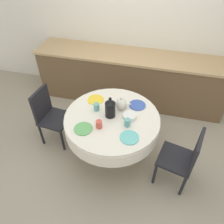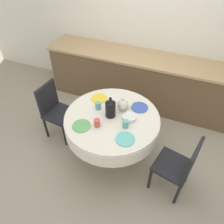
# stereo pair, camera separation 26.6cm
# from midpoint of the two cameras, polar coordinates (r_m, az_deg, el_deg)

# --- Properties ---
(ground_plane) EXTENTS (12.00, 12.00, 0.00)m
(ground_plane) POSITION_cam_midpoint_polar(r_m,az_deg,el_deg) (3.27, -2.37, -10.77)
(ground_plane) COLOR #9E937F
(wall_back) EXTENTS (7.00, 0.05, 2.60)m
(wall_back) POSITION_cam_midpoint_polar(r_m,az_deg,el_deg) (3.82, 4.40, 22.08)
(wall_back) COLOR silver
(wall_back) RESTS_ON ground_plane
(kitchen_counter) EXTENTS (3.24, 0.64, 0.91)m
(kitchen_counter) POSITION_cam_midpoint_polar(r_m,az_deg,el_deg) (3.91, 2.83, 8.75)
(kitchen_counter) COLOR brown
(kitchen_counter) RESTS_ON ground_plane
(dining_table) EXTENTS (1.21, 1.21, 0.74)m
(dining_table) POSITION_cam_midpoint_polar(r_m,az_deg,el_deg) (2.81, -2.72, -3.25)
(dining_table) COLOR tan
(dining_table) RESTS_ON ground_plane
(chair_left) EXTENTS (0.48, 0.48, 0.87)m
(chair_left) POSITION_cam_midpoint_polar(r_m,az_deg,el_deg) (2.71, 15.44, -11.54)
(chair_left) COLOR black
(chair_left) RESTS_ON ground_plane
(chair_right) EXTENTS (0.44, 0.44, 0.87)m
(chair_right) POSITION_cam_midpoint_polar(r_m,az_deg,el_deg) (3.28, -18.13, -0.65)
(chair_right) COLOR black
(chair_right) RESTS_ON ground_plane
(plate_near_left) EXTENTS (0.22, 0.22, 0.01)m
(plate_near_left) POSITION_cam_midpoint_polar(r_m,az_deg,el_deg) (2.60, -10.44, -4.45)
(plate_near_left) COLOR #5BA85B
(plate_near_left) RESTS_ON dining_table
(cup_near_left) EXTENTS (0.07, 0.07, 0.10)m
(cup_near_left) POSITION_cam_midpoint_polar(r_m,az_deg,el_deg) (2.57, -6.40, -3.34)
(cup_near_left) COLOR #CC4C3D
(cup_near_left) RESTS_ON dining_table
(plate_near_right) EXTENTS (0.22, 0.22, 0.01)m
(plate_near_right) POSITION_cam_midpoint_polar(r_m,az_deg,el_deg) (2.47, 1.48, -6.80)
(plate_near_right) COLOR #60BCB7
(plate_near_right) RESTS_ON dining_table
(cup_near_right) EXTENTS (0.07, 0.07, 0.10)m
(cup_near_right) POSITION_cam_midpoint_polar(r_m,az_deg,el_deg) (2.57, 1.08, -2.91)
(cup_near_right) COLOR #5BA39E
(cup_near_right) RESTS_ON dining_table
(plate_far_left) EXTENTS (0.22, 0.22, 0.01)m
(plate_far_left) POSITION_cam_midpoint_polar(r_m,az_deg,el_deg) (2.98, -6.85, 3.11)
(plate_far_left) COLOR yellow
(plate_far_left) RESTS_ON dining_table
(cup_far_left) EXTENTS (0.07, 0.07, 0.10)m
(cup_far_left) POSITION_cam_midpoint_polar(r_m,az_deg,el_deg) (2.80, -6.78, 1.22)
(cup_far_left) COLOR #5BA39E
(cup_far_left) RESTS_ON dining_table
(plate_far_right) EXTENTS (0.22, 0.22, 0.01)m
(plate_far_right) POSITION_cam_midpoint_polar(r_m,az_deg,el_deg) (2.88, 4.01, 1.70)
(plate_far_right) COLOR #3856AD
(plate_far_right) RESTS_ON dining_table
(cup_far_right) EXTENTS (0.07, 0.07, 0.10)m
(cup_far_right) POSITION_cam_midpoint_polar(r_m,az_deg,el_deg) (2.82, 0.10, 2.05)
(cup_far_right) COLOR #28282D
(cup_far_right) RESTS_ON dining_table
(coffee_carafe) EXTENTS (0.13, 0.13, 0.29)m
(coffee_carafe) POSITION_cam_midpoint_polar(r_m,az_deg,el_deg) (2.65, -3.35, 0.87)
(coffee_carafe) COLOR black
(coffee_carafe) RESTS_ON dining_table
(teapot) EXTENTS (0.20, 0.14, 0.19)m
(teapot) POSITION_cam_midpoint_polar(r_m,az_deg,el_deg) (2.77, -0.37, 2.04)
(teapot) COLOR silver
(teapot) RESTS_ON dining_table
(fruit_bowl) EXTENTS (0.17, 0.17, 0.05)m
(fruit_bowl) POSITION_cam_midpoint_polar(r_m,az_deg,el_deg) (2.69, 1.75, -1.17)
(fruit_bowl) COLOR silver
(fruit_bowl) RESTS_ON dining_table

